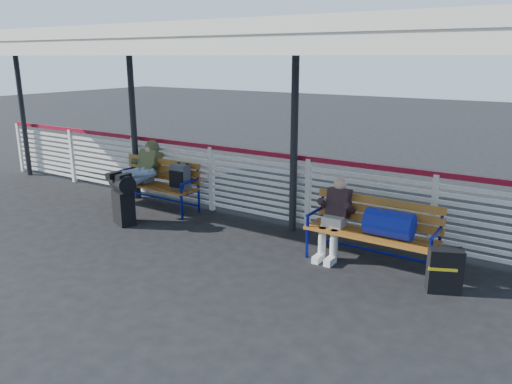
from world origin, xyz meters
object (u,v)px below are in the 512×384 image
Objects in this scene: bench_right at (382,225)px; traveler_man at (137,173)px; companion_person at (335,217)px; luggage_stack at (123,197)px; suitcase_side at (445,270)px; bench_left at (164,178)px.

traveler_man is at bearing 179.39° from bench_right.
bench_right is at bearing -0.61° from traveler_man.
traveler_man is 3.97m from companion_person.
luggage_stack is 3.68m from companion_person.
traveler_man is at bearing 179.26° from companion_person.
companion_person reaches higher than suitcase_side.
bench_left is 1.57× the size of companion_person.
traveler_man is at bearing -134.30° from bench_left.
bench_left is at bearing 148.32° from suitcase_side.
traveler_man reaches higher than bench_right.
traveler_man is 1.43× the size of companion_person.
bench_left is 1.00× the size of bench_right.
luggage_stack is 0.49× the size of bench_left.
suitcase_side is at bearing 25.64° from luggage_stack.
companion_person is at bearing 145.35° from suitcase_side.
suitcase_side is at bearing -10.54° from companion_person.
bench_right is (4.31, 0.64, 0.12)m from luggage_stack.
traveler_man is (-4.65, 0.05, 0.12)m from bench_right.
luggage_stack is at bearing -63.30° from traveler_man.
traveler_man reaches higher than suitcase_side.
luggage_stack is 4.36m from bench_right.
luggage_stack reaches higher than suitcase_side.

